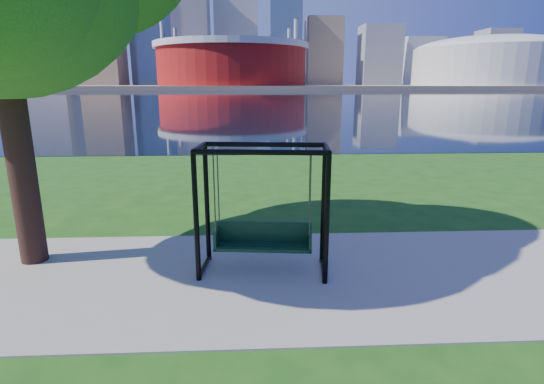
{
  "coord_description": "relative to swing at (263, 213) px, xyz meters",
  "views": [
    {
      "loc": [
        -0.06,
        -7.0,
        3.14
      ],
      "look_at": [
        0.29,
        0.0,
        1.35
      ],
      "focal_mm": 28.0,
      "sensor_mm": 36.0,
      "label": 1
    }
  ],
  "objects": [
    {
      "name": "arena",
      "position": [
        134.87,
        235.26,
        14.82
      ],
      "size": [
        84.0,
        84.0,
        26.56
      ],
      "color": "beige",
      "rests_on": "far_bank"
    },
    {
      "name": "path",
      "position": [
        -0.13,
        -0.24,
        -1.04
      ],
      "size": [
        120.0,
        4.0,
        0.03
      ],
      "primitive_type": "cube",
      "color": "#9E937F",
      "rests_on": "ground"
    },
    {
      "name": "far_bank",
      "position": [
        -0.13,
        306.26,
        -0.06
      ],
      "size": [
        900.0,
        228.0,
        2.0
      ],
      "primitive_type": "cube",
      "color": "#937F60",
      "rests_on": "ground"
    },
    {
      "name": "stadium",
      "position": [
        -10.13,
        235.26,
        13.17
      ],
      "size": [
        83.0,
        83.0,
        32.0
      ],
      "color": "maroon",
      "rests_on": "far_bank"
    },
    {
      "name": "skyline",
      "position": [
        -4.39,
        319.65,
        34.83
      ],
      "size": [
        392.0,
        66.0,
        96.5
      ],
      "color": "gray",
      "rests_on": "far_bank"
    },
    {
      "name": "swing",
      "position": [
        0.0,
        0.0,
        0.0
      ],
      "size": [
        2.22,
        1.14,
        2.18
      ],
      "rotation": [
        0.0,
        0.0,
        -0.1
      ],
      "color": "black",
      "rests_on": "ground"
    },
    {
      "name": "river",
      "position": [
        -0.13,
        102.26,
        -1.05
      ],
      "size": [
        900.0,
        180.0,
        0.02
      ],
      "primitive_type": "cube",
      "color": "black",
      "rests_on": "ground"
    },
    {
      "name": "ground",
      "position": [
        -0.13,
        0.26,
        -1.06
      ],
      "size": [
        900.0,
        900.0,
        0.0
      ],
      "primitive_type": "plane",
      "color": "#1E5114",
      "rests_on": "ground"
    }
  ]
}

